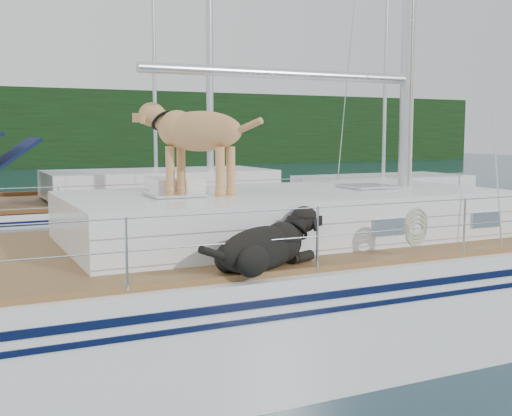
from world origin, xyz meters
TOP-DOWN VIEW (x-y plane):
  - ground at (0.00, 0.00)m, footprint 120.00×120.00m
  - main_sailboat at (0.09, -0.00)m, footprint 12.00×3.99m
  - neighbor_sailboat at (0.18, 6.68)m, footprint 11.00×3.50m
  - bg_boat_center at (4.00, 16.00)m, footprint 7.20×3.00m
  - bg_boat_east at (12.00, 13.00)m, footprint 6.40×3.00m

SIDE VIEW (x-z plane):
  - ground at x=0.00m, z-range 0.00..0.00m
  - bg_boat_center at x=4.00m, z-range -5.37..6.28m
  - bg_boat_east at x=12.00m, z-range -5.37..6.28m
  - neighbor_sailboat at x=0.18m, z-range -6.02..7.28m
  - main_sailboat at x=0.09m, z-range -6.32..7.69m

